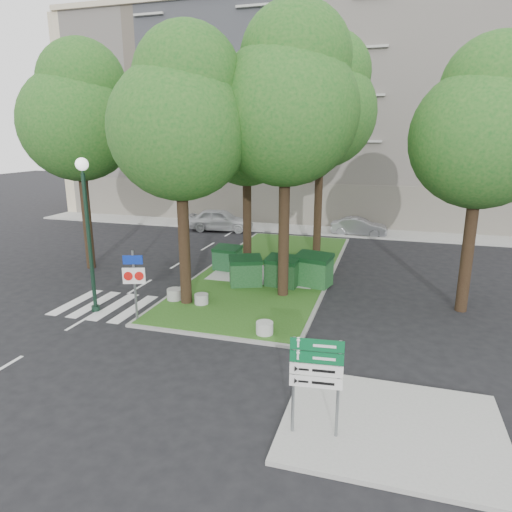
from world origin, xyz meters
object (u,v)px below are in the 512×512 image
at_px(tree_median_near_left, 182,115).
at_px(car_white, 220,220).
at_px(tree_street_left, 79,113).
at_px(dumpster_c, 283,271).
at_px(directional_sign, 316,372).
at_px(tree_median_mid, 249,127).
at_px(tree_street_right, 486,124).
at_px(tree_median_near_right, 289,98).
at_px(tree_median_far, 324,102).
at_px(dumpster_d, 313,270).
at_px(car_silver, 359,227).
at_px(bollard_mid, 201,299).
at_px(litter_bin, 326,263).
at_px(street_lamp, 87,218).
at_px(traffic_sign_pole, 134,277).
at_px(bollard_left, 175,294).
at_px(dumpster_b, 246,271).
at_px(bollard_right, 265,328).
at_px(dumpster_a, 227,258).

relative_size(tree_median_near_left, car_white, 2.27).
xyz_separation_m(tree_street_left, dumpster_c, (10.11, -0.38, -6.88)).
xyz_separation_m(dumpster_c, directional_sign, (3.11, -9.99, 0.89)).
height_order(tree_median_mid, tree_street_right, tree_street_right).
distance_m(tree_median_near_right, car_white, 15.97).
bearing_deg(tree_median_far, tree_street_right, -45.83).
xyz_separation_m(tree_median_mid, directional_sign, (5.72, -13.37, -5.32)).
distance_m(tree_median_near_right, dumpster_d, 7.39).
bearing_deg(car_silver, bollard_mid, 162.81).
height_order(dumpster_d, litter_bin, dumpster_d).
distance_m(dumpster_d, street_lamp, 9.66).
relative_size(bollard_mid, directional_sign, 0.24).
xyz_separation_m(tree_street_left, traffic_sign_pole, (5.91, -5.65, -5.93)).
bearing_deg(directional_sign, bollard_left, 128.90).
bearing_deg(dumpster_c, dumpster_b, -159.00).
bearing_deg(tree_street_right, car_silver, 111.22).
relative_size(car_white, car_silver, 1.25).
bearing_deg(dumpster_d, car_silver, 97.56).
bearing_deg(dumpster_c, tree_median_near_right, -63.87).
relative_size(bollard_right, street_lamp, 0.10).
relative_size(tree_median_near_right, dumpster_a, 8.19).
bearing_deg(tree_median_far, car_silver, 72.24).
bearing_deg(car_white, tree_median_mid, -155.28).
bearing_deg(tree_median_far, tree_street_left, -150.72).
relative_size(dumpster_d, bollard_left, 2.85).
bearing_deg(dumpster_a, dumpster_b, -45.91).
distance_m(bollard_left, directional_sign, 9.90).
bearing_deg(dumpster_b, street_lamp, -160.79).
relative_size(tree_street_right, traffic_sign_pole, 3.75).
xyz_separation_m(traffic_sign_pole, car_silver, (6.64, 17.41, -1.11)).
bearing_deg(tree_median_near_right, litter_bin, 75.48).
bearing_deg(tree_median_near_left, dumpster_d, 38.84).
xyz_separation_m(dumpster_a, bollard_right, (3.81, -6.80, -0.38)).
distance_m(bollard_mid, car_white, 14.87).
bearing_deg(tree_median_near_left, car_white, 105.99).
bearing_deg(tree_median_near_left, tree_median_mid, 85.60).
height_order(bollard_mid, litter_bin, litter_bin).
bearing_deg(bollard_right, bollard_mid, 147.53).
bearing_deg(traffic_sign_pole, dumpster_a, 63.88).
bearing_deg(tree_median_far, bollard_left, -115.00).
height_order(dumpster_d, directional_sign, directional_sign).
relative_size(bollard_left, directional_sign, 0.27).
bearing_deg(directional_sign, car_white, 110.25).
height_order(bollard_mid, traffic_sign_pole, traffic_sign_pole).
distance_m(tree_street_left, bollard_mid, 11.11).
distance_m(tree_street_left, bollard_right, 14.13).
bearing_deg(street_lamp, tree_median_mid, 65.59).
relative_size(tree_median_near_right, bollard_left, 18.37).
height_order(dumpster_c, car_white, car_white).
height_order(bollard_left, street_lamp, street_lamp).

